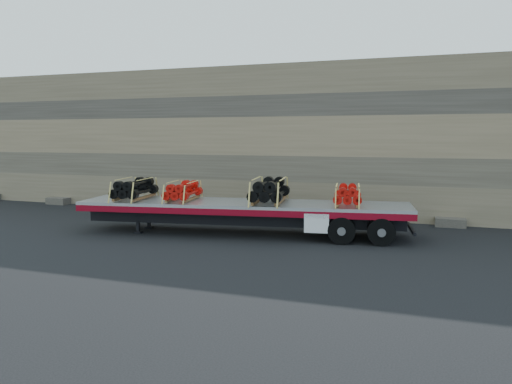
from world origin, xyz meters
TOP-DOWN VIEW (x-y plane):
  - ground at (0.00, 0.00)m, footprint 120.00×120.00m
  - rock_wall at (0.00, 6.50)m, footprint 44.00×3.00m
  - trailer at (-0.48, 0.33)m, footprint 12.62×4.31m
  - bundle_front at (-4.77, -0.35)m, footprint 1.43×2.35m
  - bundle_midfront at (-2.80, -0.04)m, footprint 1.28×2.10m
  - bundle_midrear at (0.54, 0.50)m, footprint 1.60×2.62m
  - bundle_rear at (3.37, 0.95)m, footprint 1.26×2.07m

SIDE VIEW (x-z plane):
  - ground at x=0.00m, z-range 0.00..0.00m
  - trailer at x=-0.48m, z-range 0.00..1.24m
  - bundle_rear at x=3.37m, z-range 1.24..1.93m
  - bundle_midfront at x=-2.80m, z-range 1.24..1.94m
  - bundle_front at x=-4.77m, z-range 1.24..2.02m
  - bundle_midrear at x=0.54m, z-range 1.24..2.11m
  - rock_wall at x=0.00m, z-range 0.00..7.00m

